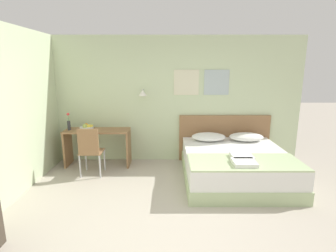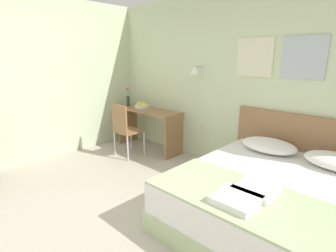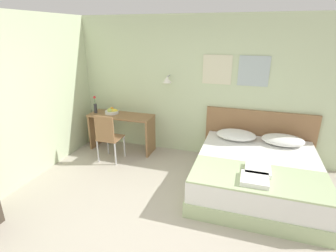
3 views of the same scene
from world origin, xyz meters
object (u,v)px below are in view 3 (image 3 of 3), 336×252
at_px(flower_vase, 95,106).
at_px(folded_towel_mid_bed, 255,179).
at_px(bed, 256,175).
at_px(pillow_right, 283,140).
at_px(throw_blanket, 259,178).
at_px(folded_towel_near_foot, 258,170).
at_px(desk_chair, 108,135).
at_px(fruit_bowl, 112,111).
at_px(headboard, 258,137).
at_px(pillow_left, 236,135).
at_px(desk, 122,125).

bearing_deg(flower_vase, folded_towel_mid_bed, -23.81).
height_order(bed, pillow_right, pillow_right).
xyz_separation_m(throw_blanket, folded_towel_near_foot, (-0.02, 0.14, 0.04)).
height_order(bed, folded_towel_mid_bed, folded_towel_mid_bed).
relative_size(throw_blanket, desk_chair, 1.90).
distance_m(throw_blanket, desk_chair, 2.76).
bearing_deg(fruit_bowl, folded_towel_mid_bed, -27.24).
distance_m(headboard, pillow_left, 0.51).
bearing_deg(desk, headboard, 6.23).
relative_size(folded_towel_mid_bed, flower_vase, 0.97).
bearing_deg(pillow_right, folded_towel_mid_bed, -107.37).
distance_m(pillow_left, flower_vase, 2.86).
bearing_deg(folded_towel_near_foot, folded_towel_mid_bed, -98.35).
bearing_deg(fruit_bowl, throw_blanket, -24.56).
relative_size(throw_blanket, desk, 1.36).
bearing_deg(folded_towel_near_foot, desk_chair, 167.68).
bearing_deg(desk, folded_towel_near_foot, -23.60).
relative_size(bed, desk_chair, 2.11).
relative_size(folded_towel_near_foot, desk, 0.26).
bearing_deg(desk_chair, headboard, 18.21).
bearing_deg(flower_vase, folded_towel_near_foot, -19.26).
xyz_separation_m(pillow_left, desk_chair, (-2.28, -0.56, -0.07)).
height_order(folded_towel_mid_bed, desk_chair, desk_chair).
xyz_separation_m(folded_towel_near_foot, desk, (-2.66, 1.16, -0.05)).
height_order(folded_towel_near_foot, folded_towel_mid_bed, same).
bearing_deg(pillow_left, throw_blanket, -73.16).
distance_m(pillow_right, folded_towel_near_foot, 1.21).
distance_m(pillow_right, fruit_bowl, 3.28).
distance_m(pillow_left, desk, 2.29).
xyz_separation_m(desk_chair, flower_vase, (-0.57, 0.55, 0.36)).
bearing_deg(headboard, folded_towel_near_foot, -90.62).
bearing_deg(throw_blanket, desk, 154.08).
bearing_deg(flower_vase, fruit_bowl, 10.02).
distance_m(bed, folded_towel_near_foot, 0.54).
bearing_deg(throw_blanket, desk_chair, 164.94).
height_order(pillow_left, folded_towel_near_foot, pillow_left).
height_order(headboard, fruit_bowl, headboard).
distance_m(throw_blanket, desk, 2.97).
xyz_separation_m(headboard, throw_blanket, (0.00, -1.59, 0.04)).
xyz_separation_m(desk, fruit_bowl, (-0.22, 0.02, 0.27)).
relative_size(bed, pillow_right, 2.85).
bearing_deg(throw_blanket, folded_towel_mid_bed, -112.14).
bearing_deg(bed, headboard, 90.00).
distance_m(pillow_left, folded_towel_mid_bed, 1.46).
distance_m(bed, flower_vase, 3.36).
bearing_deg(bed, flower_vase, 167.97).
relative_size(folded_towel_near_foot, desk_chair, 0.36).
distance_m(desk, fruit_bowl, 0.34).
xyz_separation_m(throw_blanket, desk, (-2.67, 1.30, -0.01)).
relative_size(pillow_left, pillow_right, 1.00).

